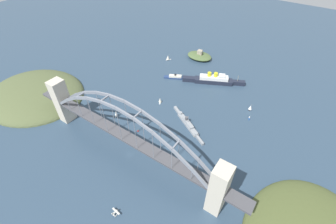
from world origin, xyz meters
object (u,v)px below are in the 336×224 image
harbor_ferry_steamer (175,77)px  seaplane_taxiing_near_bridge (116,212)px  harbor_arch_bridge (126,136)px  small_boat_3 (160,100)px  small_boat_0 (116,113)px  small_boat_4 (249,118)px  ocean_liner (213,80)px  naval_cruiser (188,123)px  small_boat_2 (168,58)px  small_boat_1 (250,107)px  fort_island_mid_harbor (199,56)px  channel_marker_buoy (138,131)px

harbor_ferry_steamer → seaplane_taxiing_near_bridge: bearing=-70.4°
harbor_arch_bridge → small_boat_3: 105.45m
small_boat_0 → small_boat_4: bearing=32.8°
small_boat_0 → harbor_ferry_steamer: bearing=82.8°
ocean_liner → harbor_ferry_steamer: size_ratio=2.59×
naval_cruiser → small_boat_0: bearing=-156.2°
small_boat_2 → small_boat_3: size_ratio=1.19×
harbor_arch_bridge → small_boat_4: 170.01m
small_boat_0 → small_boat_3: (32.63, 57.20, 0.23)m
small_boat_0 → small_boat_1: size_ratio=0.91×
small_boat_4 → small_boat_0: bearing=-147.2°
small_boat_4 → fort_island_mid_harbor: bearing=141.6°
harbor_ferry_steamer → small_boat_1: bearing=-3.3°
ocean_liner → small_boat_1: (72.97, -30.97, -1.71)m
ocean_liner → small_boat_2: (-102.28, 19.53, -0.75)m
fort_island_mid_harbor → naval_cruiser: bearing=-66.1°
harbor_arch_bridge → small_boat_4: size_ratio=33.96×
fort_island_mid_harbor → seaplane_taxiing_near_bridge: (78.62, -304.80, -2.92)m
small_boat_1 → small_boat_2: small_boat_2 is taller
small_boat_0 → small_boat_3: size_ratio=0.93×
harbor_arch_bridge → channel_marker_buoy: (-15.72, 34.85, -31.51)m
ocean_liner → seaplane_taxiing_near_bridge: bearing=-85.1°
naval_cruiser → channel_marker_buoy: 64.89m
channel_marker_buoy → ocean_liner: bearing=78.8°
ocean_liner → small_boat_3: ocean_liner is taller
small_boat_0 → ocean_liner: bearing=63.3°
harbor_arch_bridge → harbor_ferry_steamer: (-43.75, 164.02, -30.36)m
seaplane_taxiing_near_bridge → small_boat_3: 168.33m
small_boat_3 → harbor_arch_bridge: bearing=-74.7°
small_boat_1 → channel_marker_buoy: small_boat_1 is taller
fort_island_mid_harbor → channel_marker_buoy: (27.35, -211.53, -3.71)m
harbor_arch_bridge → small_boat_1: size_ratio=30.38×
small_boat_1 → channel_marker_buoy: (-103.07, -121.67, -2.91)m
naval_cruiser → small_boat_3: bearing=163.0°
harbor_ferry_steamer → seaplane_taxiing_near_bridge: harbor_ferry_steamer is taller
fort_island_mid_harbor → small_boat_4: (135.91, -107.57, -4.07)m
fort_island_mid_harbor → small_boat_3: bearing=-83.7°
fort_island_mid_harbor → small_boat_1: fort_island_mid_harbor is taller
harbor_arch_bridge → fort_island_mid_harbor: 251.65m
naval_cruiser → small_boat_0: (-89.88, -39.65, 1.22)m
small_boat_0 → small_boat_2: bearing=99.7°
harbor_ferry_steamer → small_boat_1: (131.09, -7.49, 1.76)m
ocean_liner → fort_island_mid_harbor: ocean_liner is taller
ocean_liner → small_boat_0: bearing=-116.7°
small_boat_2 → channel_marker_buoy: 186.74m
small_boat_4 → naval_cruiser: bearing=-136.9°
ocean_liner → small_boat_1: 79.29m
small_boat_1 → small_boat_4: small_boat_1 is taller
small_boat_2 → small_boat_4: size_ratio=1.30×
harbor_ferry_steamer → channel_marker_buoy: bearing=-77.8°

